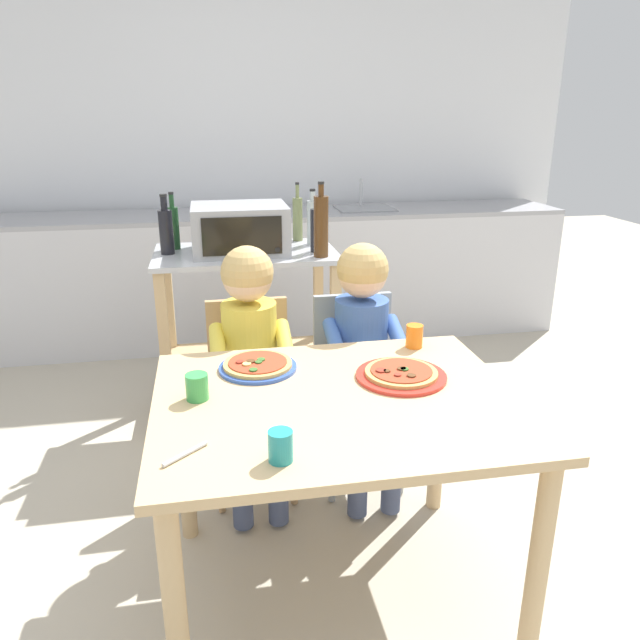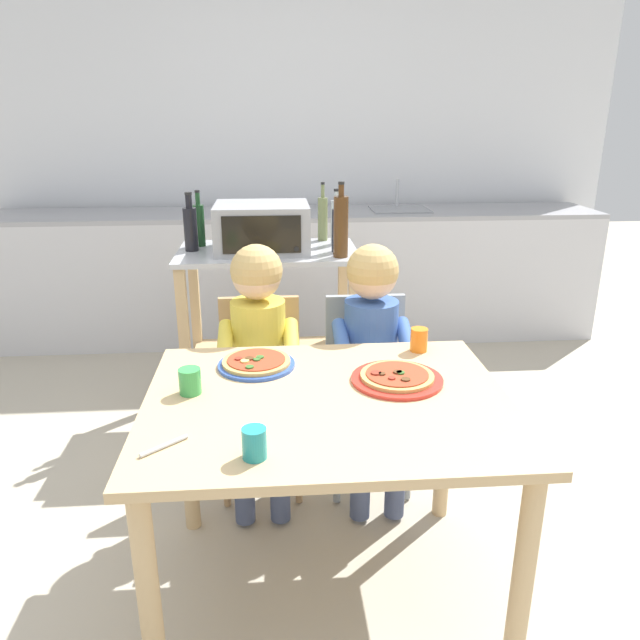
{
  "view_description": "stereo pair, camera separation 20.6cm",
  "coord_description": "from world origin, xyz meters",
  "px_view_note": "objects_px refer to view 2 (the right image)",
  "views": [
    {
      "loc": [
        -0.36,
        -1.64,
        1.57
      ],
      "look_at": [
        0.0,
        0.3,
        0.89
      ],
      "focal_mm": 34.01,
      "sensor_mm": 36.0,
      "label": 1
    },
    {
      "loc": [
        -0.16,
        -1.67,
        1.57
      ],
      "look_at": [
        0.0,
        0.3,
        0.89
      ],
      "focal_mm": 34.01,
      "sensor_mm": 36.0,
      "label": 2
    }
  ],
  "objects_px": {
    "dining_chair_right": "(367,377)",
    "toaster_oven": "(262,227)",
    "child_in_blue_striped_shirt": "(373,340)",
    "kitchen_island_cart": "(269,307)",
    "serving_spoon": "(164,446)",
    "drinking_cup_teal": "(254,443)",
    "bottle_brown_beer": "(323,218)",
    "bottle_clear_vinegar": "(199,224)",
    "drinking_cup_orange": "(419,340)",
    "bottle_slim_sauce": "(338,229)",
    "drinking_cup_green": "(190,381)",
    "bottle_squat_spirits": "(341,226)",
    "bottle_tall_green_wine": "(191,227)",
    "dining_table": "(328,429)",
    "pizza_plate_red_rimmed": "(397,378)",
    "bottle_dark_olive_oil": "(336,221)",
    "child_in_yellow_shirt": "(259,342)",
    "pizza_plate_blue_rimmed": "(256,363)",
    "dining_chair_left": "(261,380)"
  },
  "relations": [
    {
      "from": "bottle_brown_beer",
      "to": "child_in_yellow_shirt",
      "type": "relative_size",
      "value": 0.29
    },
    {
      "from": "bottle_clear_vinegar",
      "to": "dining_chair_right",
      "type": "relative_size",
      "value": 0.36
    },
    {
      "from": "pizza_plate_red_rimmed",
      "to": "drinking_cup_orange",
      "type": "height_order",
      "value": "drinking_cup_orange"
    },
    {
      "from": "dining_table",
      "to": "child_in_blue_striped_shirt",
      "type": "bearing_deg",
      "value": 68.06
    },
    {
      "from": "bottle_brown_beer",
      "to": "serving_spoon",
      "type": "distance_m",
      "value": 1.96
    },
    {
      "from": "dining_chair_left",
      "to": "drinking_cup_teal",
      "type": "height_order",
      "value": "same"
    },
    {
      "from": "bottle_slim_sauce",
      "to": "bottle_clear_vinegar",
      "type": "distance_m",
      "value": 0.73
    },
    {
      "from": "drinking_cup_teal",
      "to": "pizza_plate_blue_rimmed",
      "type": "bearing_deg",
      "value": 90.79
    },
    {
      "from": "toaster_oven",
      "to": "pizza_plate_blue_rimmed",
      "type": "height_order",
      "value": "toaster_oven"
    },
    {
      "from": "bottle_tall_green_wine",
      "to": "child_in_blue_striped_shirt",
      "type": "distance_m",
      "value": 1.18
    },
    {
      "from": "bottle_dark_olive_oil",
      "to": "serving_spoon",
      "type": "relative_size",
      "value": 2.07
    },
    {
      "from": "dining_chair_right",
      "to": "toaster_oven",
      "type": "bearing_deg",
      "value": 123.67
    },
    {
      "from": "bottle_dark_olive_oil",
      "to": "drinking_cup_green",
      "type": "height_order",
      "value": "bottle_dark_olive_oil"
    },
    {
      "from": "child_in_blue_striped_shirt",
      "to": "pizza_plate_red_rimmed",
      "type": "distance_m",
      "value": 0.48
    },
    {
      "from": "drinking_cup_orange",
      "to": "bottle_clear_vinegar",
      "type": "bearing_deg",
      "value": 128.28
    },
    {
      "from": "bottle_brown_beer",
      "to": "dining_chair_right",
      "type": "bearing_deg",
      "value": -82.48
    },
    {
      "from": "child_in_blue_striped_shirt",
      "to": "kitchen_island_cart",
      "type": "bearing_deg",
      "value": 117.91
    },
    {
      "from": "pizza_plate_red_rimmed",
      "to": "drinking_cup_orange",
      "type": "distance_m",
      "value": 0.29
    },
    {
      "from": "bottle_brown_beer",
      "to": "child_in_blue_striped_shirt",
      "type": "relative_size",
      "value": 0.3
    },
    {
      "from": "drinking_cup_teal",
      "to": "serving_spoon",
      "type": "relative_size",
      "value": 0.59
    },
    {
      "from": "drinking_cup_teal",
      "to": "drinking_cup_orange",
      "type": "relative_size",
      "value": 0.96
    },
    {
      "from": "bottle_brown_beer",
      "to": "dining_table",
      "type": "distance_m",
      "value": 1.65
    },
    {
      "from": "kitchen_island_cart",
      "to": "pizza_plate_blue_rimmed",
      "type": "relative_size",
      "value": 3.44
    },
    {
      "from": "bottle_slim_sauce",
      "to": "bottle_tall_green_wine",
      "type": "relative_size",
      "value": 0.91
    },
    {
      "from": "dining_chair_left",
      "to": "drinking_cup_green",
      "type": "relative_size",
      "value": 9.96
    },
    {
      "from": "kitchen_island_cart",
      "to": "child_in_yellow_shirt",
      "type": "height_order",
      "value": "child_in_yellow_shirt"
    },
    {
      "from": "bottle_clear_vinegar",
      "to": "drinking_cup_orange",
      "type": "distance_m",
      "value": 1.47
    },
    {
      "from": "bottle_squat_spirits",
      "to": "pizza_plate_red_rimmed",
      "type": "relative_size",
      "value": 1.2
    },
    {
      "from": "bottle_slim_sauce",
      "to": "dining_table",
      "type": "bearing_deg",
      "value": -97.39
    },
    {
      "from": "dining_chair_left",
      "to": "child_in_blue_striped_shirt",
      "type": "relative_size",
      "value": 0.77
    },
    {
      "from": "bottle_dark_olive_oil",
      "to": "serving_spoon",
      "type": "distance_m",
      "value": 1.88
    },
    {
      "from": "bottle_tall_green_wine",
      "to": "dining_table",
      "type": "relative_size",
      "value": 0.26
    },
    {
      "from": "kitchen_island_cart",
      "to": "bottle_slim_sauce",
      "type": "distance_m",
      "value": 0.55
    },
    {
      "from": "dining_chair_right",
      "to": "child_in_yellow_shirt",
      "type": "height_order",
      "value": "child_in_yellow_shirt"
    },
    {
      "from": "bottle_squat_spirits",
      "to": "child_in_yellow_shirt",
      "type": "xyz_separation_m",
      "value": [
        -0.39,
        -0.6,
        -0.35
      ]
    },
    {
      "from": "bottle_dark_olive_oil",
      "to": "pizza_plate_blue_rimmed",
      "type": "bearing_deg",
      "value": -108.18
    },
    {
      "from": "bottle_tall_green_wine",
      "to": "serving_spoon",
      "type": "relative_size",
      "value": 2.09
    },
    {
      "from": "bottle_slim_sauce",
      "to": "drinking_cup_green",
      "type": "xyz_separation_m",
      "value": [
        -0.59,
        -1.24,
        -0.23
      ]
    },
    {
      "from": "bottle_slim_sauce",
      "to": "drinking_cup_teal",
      "type": "height_order",
      "value": "bottle_slim_sauce"
    },
    {
      "from": "toaster_oven",
      "to": "drinking_cup_green",
      "type": "relative_size",
      "value": 5.71
    },
    {
      "from": "drinking_cup_green",
      "to": "child_in_yellow_shirt",
      "type": "bearing_deg",
      "value": 69.22
    },
    {
      "from": "bottle_brown_beer",
      "to": "dining_chair_left",
      "type": "bearing_deg",
      "value": -110.94
    },
    {
      "from": "toaster_oven",
      "to": "serving_spoon",
      "type": "bearing_deg",
      "value": -98.61
    },
    {
      "from": "dining_chair_right",
      "to": "drinking_cup_orange",
      "type": "distance_m",
      "value": 0.47
    },
    {
      "from": "bottle_brown_beer",
      "to": "bottle_tall_green_wine",
      "type": "distance_m",
      "value": 0.71
    },
    {
      "from": "kitchen_island_cart",
      "to": "drinking_cup_orange",
      "type": "distance_m",
      "value": 1.17
    },
    {
      "from": "drinking_cup_green",
      "to": "bottle_squat_spirits",
      "type": "bearing_deg",
      "value": 62.2
    },
    {
      "from": "kitchen_island_cart",
      "to": "toaster_oven",
      "type": "height_order",
      "value": "toaster_oven"
    },
    {
      "from": "dining_chair_left",
      "to": "dining_chair_right",
      "type": "distance_m",
      "value": 0.46
    },
    {
      "from": "child_in_blue_striped_shirt",
      "to": "pizza_plate_blue_rimmed",
      "type": "distance_m",
      "value": 0.56
    }
  ]
}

